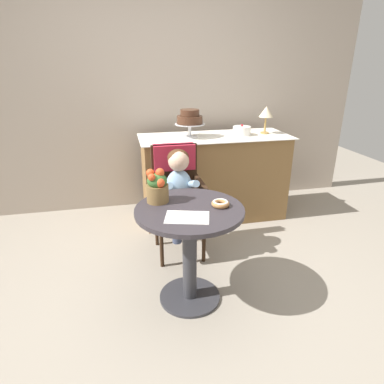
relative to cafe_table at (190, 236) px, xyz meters
name	(u,v)px	position (x,y,z in m)	size (l,w,h in m)	color
ground_plane	(190,297)	(0.00, 0.00, -0.51)	(8.00, 8.00, 0.00)	gray
back_wall	(154,88)	(0.00, 1.85, 0.84)	(4.80, 0.10, 2.70)	#B2A393
cafe_table	(190,236)	(0.00, 0.00, 0.00)	(0.72, 0.72, 0.72)	#332D33
wicker_chair	(176,183)	(0.04, 0.71, 0.13)	(0.42, 0.45, 0.95)	#332114
seated_child	(180,185)	(0.04, 0.56, 0.17)	(0.27, 0.32, 0.73)	#8CADCC
paper_napkin	(187,217)	(-0.04, -0.13, 0.21)	(0.27, 0.18, 0.00)	white
donut_front	(220,203)	(0.21, -0.02, 0.23)	(0.12, 0.12, 0.04)	#AD7542
flower_vase	(157,186)	(-0.19, 0.15, 0.32)	(0.15, 0.15, 0.24)	brown
display_counter	(214,177)	(0.55, 1.30, -0.05)	(1.56, 0.62, 0.90)	olive
tiered_cake_stand	(190,119)	(0.28, 1.30, 0.57)	(0.30, 0.30, 0.28)	silver
round_layer_cake	(242,131)	(0.83, 1.29, 0.44)	(0.18, 0.18, 0.11)	white
table_lamp	(266,113)	(1.10, 1.31, 0.61)	(0.15, 0.15, 0.28)	#B28C47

